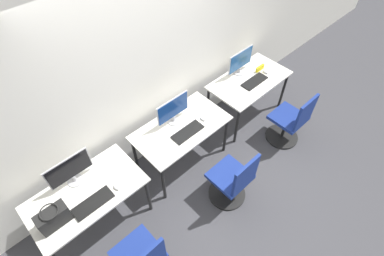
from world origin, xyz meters
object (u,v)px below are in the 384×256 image
object	(u,v)px
mouse_right	(266,72)
office_chair_right	(290,123)
mouse_center	(203,118)
monitor_left	(70,170)
keyboard_center	(188,132)
office_chair_center	(233,182)
monitor_right	(241,61)
monitor_center	(173,110)
handbag	(53,218)
keyboard_left	(93,203)
mouse_left	(117,187)
keyboard_right	(254,81)

from	to	relation	value
mouse_right	office_chair_right	distance (m)	0.84
mouse_center	monitor_left	bearing A→B (deg)	169.60
keyboard_center	office_chair_center	distance (m)	0.81
keyboard_center	monitor_right	xyz separation A→B (m)	(1.35, 0.34, 0.19)
monitor_center	keyboard_center	distance (m)	0.33
monitor_left	keyboard_center	xyz separation A→B (m)	(1.35, -0.33, -0.19)
monitor_center	handbag	distance (m)	1.74
mouse_right	keyboard_left	bearing A→B (deg)	-178.07
mouse_left	monitor_right	world-z (taller)	monitor_right
keyboard_left	handbag	distance (m)	0.38
keyboard_left	mouse_left	size ratio (longest dim) A/B	4.71
office_chair_center	office_chair_right	xyz separation A→B (m)	(1.32, 0.08, 0.00)
mouse_right	handbag	size ratio (longest dim) A/B	0.30
keyboard_right	office_chair_right	bearing A→B (deg)	-87.76
monitor_right	office_chair_center	bearing A→B (deg)	-140.33
monitor_right	keyboard_right	xyz separation A→B (m)	(0.00, -0.29, -0.19)
mouse_center	mouse_right	world-z (taller)	same
keyboard_left	mouse_left	xyz separation A→B (m)	(0.28, -0.01, 0.01)
mouse_left	keyboard_right	xyz separation A→B (m)	(2.42, 0.09, -0.01)
monitor_center	office_chair_right	distance (m)	1.74
keyboard_right	mouse_right	world-z (taller)	mouse_right
mouse_center	handbag	distance (m)	2.01
monitor_center	monitor_right	xyz separation A→B (m)	(1.35, 0.07, 0.00)
keyboard_left	office_chair_center	bearing A→B (deg)	-26.37
mouse_center	monitor_right	bearing A→B (deg)	16.22
monitor_right	handbag	world-z (taller)	monitor_right
mouse_center	handbag	world-z (taller)	handbag
monitor_center	keyboard_right	size ratio (longest dim) A/B	1.14
office_chair_center	keyboard_right	xyz separation A→B (m)	(1.29, 0.78, 0.35)
mouse_left	office_chair_center	world-z (taller)	office_chair_center
monitor_left	handbag	bearing A→B (deg)	-139.86
monitor_left	mouse_left	xyz separation A→B (m)	(0.28, -0.38, -0.19)
keyboard_left	monitor_center	world-z (taller)	monitor_center
mouse_center	mouse_left	bearing A→B (deg)	-176.78
mouse_right	handbag	distance (m)	3.36
keyboard_left	keyboard_center	bearing A→B (deg)	1.58
keyboard_left	mouse_center	distance (m)	1.65
handbag	monitor_right	bearing A→B (deg)	5.83
office_chair_center	mouse_right	xyz separation A→B (m)	(1.58, 0.80, 0.35)
mouse_left	monitor_center	size ratio (longest dim) A/B	0.19
mouse_center	keyboard_right	size ratio (longest dim) A/B	0.21
mouse_center	office_chair_center	bearing A→B (deg)	-107.13
keyboard_right	handbag	distance (m)	3.07
monitor_right	office_chair_right	size ratio (longest dim) A/B	0.53
monitor_left	keyboard_right	world-z (taller)	monitor_left
monitor_center	keyboard_center	size ratio (longest dim) A/B	1.14
monitor_left	keyboard_left	bearing A→B (deg)	-90.00
monitor_right	monitor_left	bearing A→B (deg)	-179.88
keyboard_center	mouse_center	size ratio (longest dim) A/B	4.71
mouse_left	monitor_center	xyz separation A→B (m)	(1.07, 0.31, 0.19)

